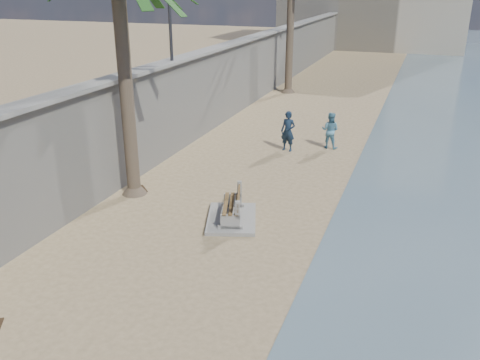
# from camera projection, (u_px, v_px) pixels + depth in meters

# --- Properties ---
(seawall) EXTENTS (0.45, 70.00, 3.50)m
(seawall) POSITION_uv_depth(u_px,v_px,m) (242.00, 75.00, 26.97)
(seawall) COLOR gray
(seawall) RESTS_ON ground_plane
(wall_cap) EXTENTS (0.80, 70.00, 0.12)m
(wall_cap) POSITION_uv_depth(u_px,v_px,m) (242.00, 41.00, 26.31)
(wall_cap) COLOR gray
(wall_cap) RESTS_ON seawall
(bench_far) EXTENTS (1.93, 2.34, 0.84)m
(bench_far) POSITION_uv_depth(u_px,v_px,m) (232.00, 209.00, 14.49)
(bench_far) COLOR gray
(bench_far) RESTS_ON ground_plane
(person_a) EXTENTS (0.72, 0.54, 1.86)m
(person_a) POSITION_uv_depth(u_px,v_px,m) (288.00, 128.00, 20.31)
(person_a) COLOR #132235
(person_a) RESTS_ON ground_plane
(person_b) EXTENTS (0.87, 0.71, 1.65)m
(person_b) POSITION_uv_depth(u_px,v_px,m) (330.00, 128.00, 20.68)
(person_b) COLOR teal
(person_b) RESTS_ON ground_plane
(debris_c) EXTENTS (0.82, 0.82, 0.03)m
(debris_c) POSITION_uv_depth(u_px,v_px,m) (138.00, 190.00, 16.74)
(debris_c) COLOR #382616
(debris_c) RESTS_ON ground_plane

